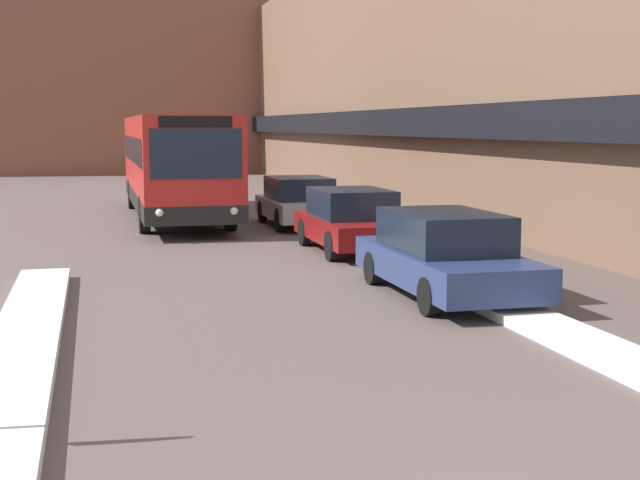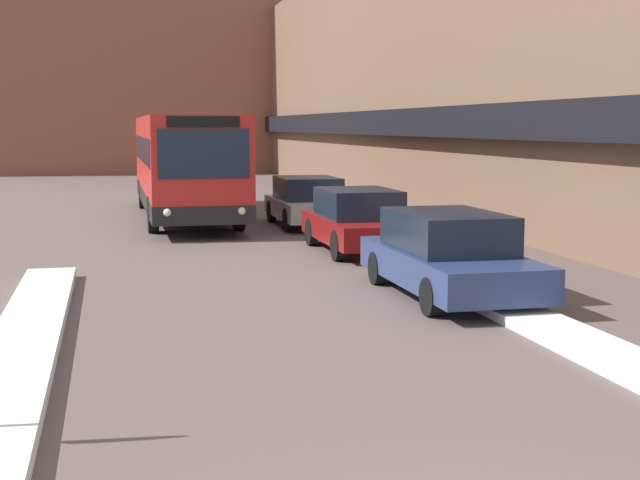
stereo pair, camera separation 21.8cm
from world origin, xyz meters
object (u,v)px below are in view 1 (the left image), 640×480
Objects in this scene: parked_car_front at (445,254)px; parked_car_back at (299,201)px; parked_car_middle at (352,220)px; city_bus at (175,164)px.

parked_car_front is 11.25m from parked_car_back.
parked_car_middle reaches higher than parked_car_front.
parked_car_back is (3.34, -3.12, -1.01)m from city_bus.
city_bus is at bearing 103.10° from parked_car_front.
parked_car_middle is (0.00, 5.72, 0.01)m from parked_car_front.
city_bus is 2.70× the size of parked_car_front.
parked_car_back is (0.00, 11.25, 0.00)m from parked_car_front.
city_bus is 9.33m from parked_car_middle.
parked_car_front is at bearing -90.00° from parked_car_middle.
city_bus reaches higher than parked_car_front.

